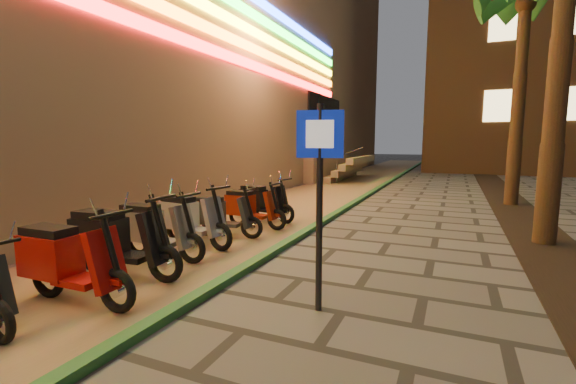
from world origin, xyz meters
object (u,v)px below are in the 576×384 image
at_px(scooter_8, 153,229).
at_px(scooter_10, 219,215).
at_px(scooter_11, 249,207).
at_px(scooter_6, 65,261).
at_px(scooter_12, 261,201).
at_px(scooter_7, 115,240).
at_px(scooter_9, 188,218).
at_px(pedestrian_sign, 320,180).

xyz_separation_m(scooter_8, scooter_10, (0.19, 1.69, -0.05)).
distance_m(scooter_8, scooter_11, 2.75).
relative_size(scooter_6, scooter_11, 1.11).
bearing_deg(scooter_12, scooter_11, -72.24).
distance_m(scooter_7, scooter_11, 3.65).
bearing_deg(scooter_10, scooter_11, 74.74).
relative_size(scooter_7, scooter_12, 1.13).
bearing_deg(scooter_6, scooter_11, 89.07).
bearing_deg(scooter_6, scooter_8, 99.02).
bearing_deg(scooter_12, scooter_6, -78.27).
xyz_separation_m(scooter_9, scooter_10, (0.17, 0.76, -0.06)).
height_order(pedestrian_sign, scooter_6, pedestrian_sign).
bearing_deg(scooter_7, scooter_12, 83.51).
xyz_separation_m(scooter_7, scooter_11, (0.16, 3.65, -0.07)).
distance_m(pedestrian_sign, scooter_8, 3.48).
xyz_separation_m(scooter_9, scooter_11, (0.29, 1.81, -0.05)).
bearing_deg(scooter_10, pedestrian_sign, -48.31).
height_order(scooter_7, scooter_8, scooter_7).
bearing_deg(scooter_12, scooter_7, -80.30).
relative_size(scooter_6, scooter_7, 0.96).
relative_size(scooter_10, scooter_12, 0.96).
bearing_deg(scooter_8, scooter_10, 83.14).
height_order(scooter_11, scooter_12, scooter_12).
bearing_deg(scooter_8, pedestrian_sign, -14.54).
relative_size(scooter_6, scooter_8, 1.03).
distance_m(scooter_7, scooter_12, 4.44).
bearing_deg(scooter_11, scooter_7, -89.40).
bearing_deg(scooter_11, pedestrian_sign, -47.46).
relative_size(pedestrian_sign, scooter_7, 1.33).
bearing_deg(scooter_9, scooter_6, -74.87).
height_order(scooter_8, scooter_11, scooter_8).
relative_size(scooter_8, scooter_10, 1.09).
height_order(scooter_6, scooter_10, scooter_6).
xyz_separation_m(pedestrian_sign, scooter_10, (-3.03, 2.50, -1.07)).
height_order(scooter_7, scooter_12, scooter_7).
bearing_deg(pedestrian_sign, scooter_11, 116.68).
distance_m(scooter_7, scooter_9, 1.85).
bearing_deg(scooter_9, scooter_8, -82.36).
relative_size(scooter_8, scooter_9, 0.97).
xyz_separation_m(scooter_6, scooter_12, (-0.11, 5.34, -0.04)).
height_order(scooter_6, scooter_7, scooter_7).
bearing_deg(scooter_8, scooter_6, -80.23).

